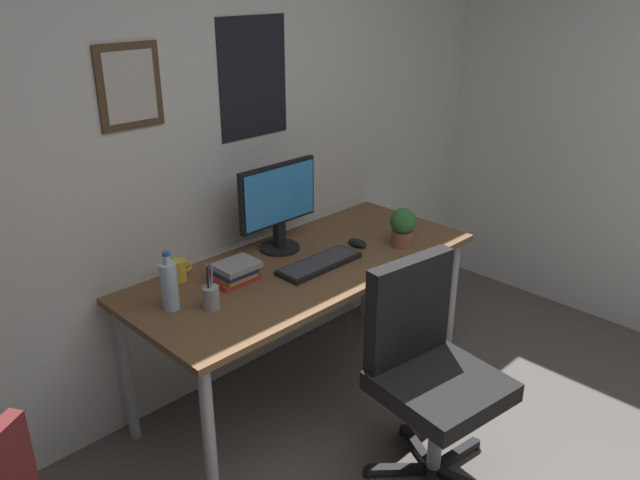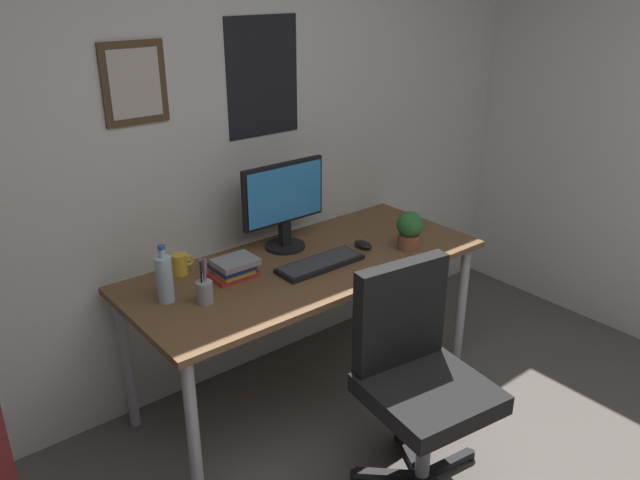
{
  "view_description": "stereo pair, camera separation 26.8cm",
  "coord_description": "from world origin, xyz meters",
  "px_view_note": "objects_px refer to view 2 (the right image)",
  "views": [
    {
      "loc": [
        -1.57,
        -0.26,
        2.0
      ],
      "look_at": [
        0.29,
        1.6,
        0.88
      ],
      "focal_mm": 35.48,
      "sensor_mm": 36.0,
      "label": 1
    },
    {
      "loc": [
        -1.37,
        -0.44,
        2.0
      ],
      "look_at": [
        0.29,
        1.6,
        0.88
      ],
      "focal_mm": 35.48,
      "sensor_mm": 36.0,
      "label": 2
    }
  ],
  "objects_px": {
    "monitor": "(284,202)",
    "keyboard": "(320,264)",
    "water_bottle": "(165,278)",
    "office_chair": "(417,369)",
    "book_stack_left": "(234,268)",
    "coffee_mug_near": "(180,264)",
    "computer_mouse": "(363,245)",
    "pen_cup": "(204,291)",
    "potted_plant": "(409,229)"
  },
  "relations": [
    {
      "from": "office_chair",
      "to": "monitor",
      "type": "bearing_deg",
      "value": 87.34
    },
    {
      "from": "monitor",
      "to": "book_stack_left",
      "type": "height_order",
      "value": "monitor"
    },
    {
      "from": "monitor",
      "to": "pen_cup",
      "type": "bearing_deg",
      "value": -156.95
    },
    {
      "from": "office_chair",
      "to": "coffee_mug_near",
      "type": "distance_m",
      "value": 1.15
    },
    {
      "from": "keyboard",
      "to": "water_bottle",
      "type": "distance_m",
      "value": 0.73
    },
    {
      "from": "office_chair",
      "to": "book_stack_left",
      "type": "distance_m",
      "value": 0.92
    },
    {
      "from": "monitor",
      "to": "water_bottle",
      "type": "height_order",
      "value": "monitor"
    },
    {
      "from": "potted_plant",
      "to": "coffee_mug_near",
      "type": "bearing_deg",
      "value": 155.72
    },
    {
      "from": "potted_plant",
      "to": "pen_cup",
      "type": "xyz_separation_m",
      "value": [
        -1.06,
        0.15,
        -0.05
      ]
    },
    {
      "from": "potted_plant",
      "to": "computer_mouse",
      "type": "bearing_deg",
      "value": 138.62
    },
    {
      "from": "pen_cup",
      "to": "potted_plant",
      "type": "bearing_deg",
      "value": -7.91
    },
    {
      "from": "office_chair",
      "to": "computer_mouse",
      "type": "bearing_deg",
      "value": 63.77
    },
    {
      "from": "office_chair",
      "to": "coffee_mug_near",
      "type": "relative_size",
      "value": 8.74
    },
    {
      "from": "coffee_mug_near",
      "to": "pen_cup",
      "type": "distance_m",
      "value": 0.31
    },
    {
      "from": "monitor",
      "to": "keyboard",
      "type": "relative_size",
      "value": 1.07
    },
    {
      "from": "book_stack_left",
      "to": "monitor",
      "type": "bearing_deg",
      "value": 19.2
    },
    {
      "from": "coffee_mug_near",
      "to": "book_stack_left",
      "type": "xyz_separation_m",
      "value": [
        0.17,
        -0.19,
        -0.0
      ]
    },
    {
      "from": "coffee_mug_near",
      "to": "potted_plant",
      "type": "distance_m",
      "value": 1.11
    },
    {
      "from": "coffee_mug_near",
      "to": "book_stack_left",
      "type": "relative_size",
      "value": 0.54
    },
    {
      "from": "office_chair",
      "to": "monitor",
      "type": "xyz_separation_m",
      "value": [
        0.04,
        0.95,
        0.44
      ]
    },
    {
      "from": "computer_mouse",
      "to": "water_bottle",
      "type": "bearing_deg",
      "value": 173.68
    },
    {
      "from": "computer_mouse",
      "to": "coffee_mug_near",
      "type": "height_order",
      "value": "coffee_mug_near"
    },
    {
      "from": "office_chair",
      "to": "coffee_mug_near",
      "type": "height_order",
      "value": "office_chair"
    },
    {
      "from": "office_chair",
      "to": "potted_plant",
      "type": "bearing_deg",
      "value": 46.98
    },
    {
      "from": "keyboard",
      "to": "potted_plant",
      "type": "distance_m",
      "value": 0.49
    },
    {
      "from": "computer_mouse",
      "to": "book_stack_left",
      "type": "height_order",
      "value": "book_stack_left"
    },
    {
      "from": "potted_plant",
      "to": "book_stack_left",
      "type": "bearing_deg",
      "value": 162.33
    },
    {
      "from": "water_bottle",
      "to": "pen_cup",
      "type": "distance_m",
      "value": 0.17
    },
    {
      "from": "computer_mouse",
      "to": "coffee_mug_near",
      "type": "xyz_separation_m",
      "value": [
        -0.84,
        0.31,
        0.03
      ]
    },
    {
      "from": "keyboard",
      "to": "book_stack_left",
      "type": "bearing_deg",
      "value": 158.2
    },
    {
      "from": "keyboard",
      "to": "coffee_mug_near",
      "type": "height_order",
      "value": "coffee_mug_near"
    },
    {
      "from": "keyboard",
      "to": "pen_cup",
      "type": "distance_m",
      "value": 0.6
    },
    {
      "from": "coffee_mug_near",
      "to": "book_stack_left",
      "type": "height_order",
      "value": "coffee_mug_near"
    },
    {
      "from": "monitor",
      "to": "coffee_mug_near",
      "type": "relative_size",
      "value": 4.23
    },
    {
      "from": "keyboard",
      "to": "computer_mouse",
      "type": "xyz_separation_m",
      "value": [
        0.3,
        0.03,
        0.01
      ]
    },
    {
      "from": "monitor",
      "to": "computer_mouse",
      "type": "distance_m",
      "value": 0.45
    },
    {
      "from": "keyboard",
      "to": "water_bottle",
      "type": "bearing_deg",
      "value": 168.74
    },
    {
      "from": "keyboard",
      "to": "pen_cup",
      "type": "bearing_deg",
      "value": 177.2
    },
    {
      "from": "water_bottle",
      "to": "potted_plant",
      "type": "relative_size",
      "value": 1.29
    },
    {
      "from": "water_bottle",
      "to": "pen_cup",
      "type": "bearing_deg",
      "value": -43.61
    },
    {
      "from": "coffee_mug_near",
      "to": "computer_mouse",
      "type": "bearing_deg",
      "value": -20.07
    },
    {
      "from": "keyboard",
      "to": "book_stack_left",
      "type": "relative_size",
      "value": 2.15
    },
    {
      "from": "office_chair",
      "to": "keyboard",
      "type": "distance_m",
      "value": 0.7
    },
    {
      "from": "coffee_mug_near",
      "to": "office_chair",
      "type": "bearing_deg",
      "value": -63.47
    },
    {
      "from": "pen_cup",
      "to": "book_stack_left",
      "type": "height_order",
      "value": "pen_cup"
    },
    {
      "from": "water_bottle",
      "to": "potted_plant",
      "type": "bearing_deg",
      "value": -12.44
    },
    {
      "from": "water_bottle",
      "to": "coffee_mug_near",
      "type": "height_order",
      "value": "water_bottle"
    },
    {
      "from": "water_bottle",
      "to": "coffee_mug_near",
      "type": "xyz_separation_m",
      "value": [
        0.17,
        0.2,
        -0.06
      ]
    },
    {
      "from": "keyboard",
      "to": "coffee_mug_near",
      "type": "bearing_deg",
      "value": 148.14
    },
    {
      "from": "pen_cup",
      "to": "coffee_mug_near",
      "type": "bearing_deg",
      "value": 80.87
    }
  ]
}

